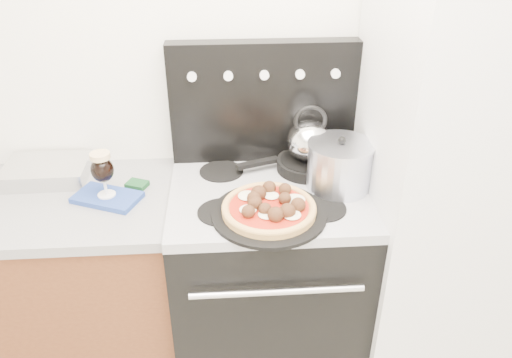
{
  "coord_description": "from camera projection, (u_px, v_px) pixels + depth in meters",
  "views": [
    {
      "loc": [
        -0.08,
        -0.46,
        1.92
      ],
      "look_at": [
        0.02,
        1.05,
        1.04
      ],
      "focal_mm": 35.0,
      "sensor_mm": 36.0,
      "label": 1
    }
  ],
  "objects": [
    {
      "name": "room_shell",
      "position": [
        271.0,
        278.0,
        1.0
      ],
      "size": [
        3.52,
        3.01,
        2.52
      ],
      "color": "beige",
      "rests_on": "ground"
    },
    {
      "name": "base_cabinet",
      "position": [
        9.0,
        293.0,
        2.13
      ],
      "size": [
        1.45,
        0.6,
        0.86
      ],
      "primitive_type": "cube",
      "color": "brown",
      "rests_on": "ground"
    },
    {
      "name": "stove_body",
      "position": [
        267.0,
        283.0,
        2.17
      ],
      "size": [
        0.76,
        0.65,
        0.88
      ],
      "primitive_type": "cube",
      "color": "black",
      "rests_on": "ground"
    },
    {
      "name": "cooktop",
      "position": [
        268.0,
        194.0,
        1.94
      ],
      "size": [
        0.76,
        0.65,
        0.04
      ],
      "primitive_type": "cube",
      "color": "#ADADB2",
      "rests_on": "stove_body"
    },
    {
      "name": "backguard",
      "position": [
        263.0,
        102.0,
        2.04
      ],
      "size": [
        0.76,
        0.08,
        0.5
      ],
      "primitive_type": "cube",
      "color": "black",
      "rests_on": "cooktop"
    },
    {
      "name": "fridge",
      "position": [
        449.0,
        179.0,
        1.93
      ],
      "size": [
        0.64,
        0.68,
        1.9
      ],
      "primitive_type": "cube",
      "color": "silver",
      "rests_on": "ground"
    },
    {
      "name": "foil_sheet",
      "position": [
        47.0,
        171.0,
        2.03
      ],
      "size": [
        0.33,
        0.24,
        0.07
      ],
      "primitive_type": "cube",
      "rotation": [
        0.0,
        0.0,
        0.02
      ],
      "color": "white",
      "rests_on": "countertop"
    },
    {
      "name": "oven_mitt",
      "position": [
        107.0,
        197.0,
        1.89
      ],
      "size": [
        0.28,
        0.23,
        0.02
      ],
      "primitive_type": "cube",
      "rotation": [
        0.0,
        0.0,
        -0.4
      ],
      "color": "#243F92",
      "rests_on": "countertop"
    },
    {
      "name": "beer_glass",
      "position": [
        103.0,
        174.0,
        1.84
      ],
      "size": [
        0.11,
        0.11,
        0.18
      ],
      "primitive_type": null,
      "rotation": [
        0.0,
        0.0,
        0.3
      ],
      "color": "black",
      "rests_on": "oven_mitt"
    },
    {
      "name": "pizza_pan",
      "position": [
        269.0,
        214.0,
        1.77
      ],
      "size": [
        0.52,
        0.52,
        0.01
      ],
      "primitive_type": "cylinder",
      "rotation": [
        0.0,
        0.0,
        -0.34
      ],
      "color": "black",
      "rests_on": "cooktop"
    },
    {
      "name": "pizza",
      "position": [
        269.0,
        207.0,
        1.75
      ],
      "size": [
        0.42,
        0.42,
        0.05
      ],
      "primitive_type": null,
      "rotation": [
        0.0,
        0.0,
        0.31
      ],
      "color": "#E9B666",
      "rests_on": "pizza_pan"
    },
    {
      "name": "skillet",
      "position": [
        308.0,
        165.0,
        2.05
      ],
      "size": [
        0.32,
        0.32,
        0.05
      ],
      "primitive_type": "cylinder",
      "rotation": [
        0.0,
        0.0,
        0.33
      ],
      "color": "black",
      "rests_on": "cooktop"
    },
    {
      "name": "tea_kettle",
      "position": [
        309.0,
        138.0,
        1.99
      ],
      "size": [
        0.22,
        0.22,
        0.2
      ],
      "primitive_type": null,
      "rotation": [
        0.0,
        0.0,
        -0.28
      ],
      "color": "silver",
      "rests_on": "skillet"
    },
    {
      "name": "stock_pot",
      "position": [
        339.0,
        167.0,
        1.9
      ],
      "size": [
        0.27,
        0.27,
        0.18
      ],
      "primitive_type": "cylinder",
      "rotation": [
        0.0,
        0.0,
        0.11
      ],
      "color": "silver",
      "rests_on": "cooktop"
    }
  ]
}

